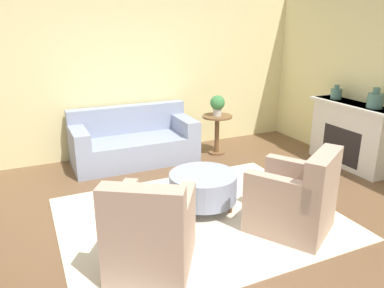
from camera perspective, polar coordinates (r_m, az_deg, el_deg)
ground_plane at (r=4.57m, az=1.19°, el=-11.21°), size 16.00×16.00×0.00m
wall_back at (r=6.59m, az=-9.26°, el=10.64°), size 9.33×0.12×2.80m
rug at (r=4.57m, az=1.19°, el=-11.16°), size 3.20×2.53×0.01m
couch at (r=6.29m, az=-8.88°, el=0.22°), size 2.00×0.91×0.89m
armchair_left at (r=3.56m, az=-6.35°, el=-13.65°), size 1.05×1.09×0.96m
armchair_right at (r=4.31m, az=15.51°, el=-8.30°), size 1.05×1.09×0.96m
ottoman_table at (r=4.66m, az=1.68°, el=-6.50°), size 0.84×0.84×0.46m
side_table at (r=6.56m, az=3.83°, el=2.45°), size 0.52×0.52×0.69m
fireplace at (r=6.46m, az=22.97°, el=1.49°), size 0.44×1.46×1.03m
vase_mantel_near at (r=6.57m, az=21.13°, el=7.21°), size 0.18×0.18×0.23m
vase_mantel_far at (r=6.08m, az=26.13°, el=6.04°), size 0.22×0.22×0.30m
potted_plant_on_side_table at (r=6.46m, az=3.91°, el=6.10°), size 0.25×0.25×0.35m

